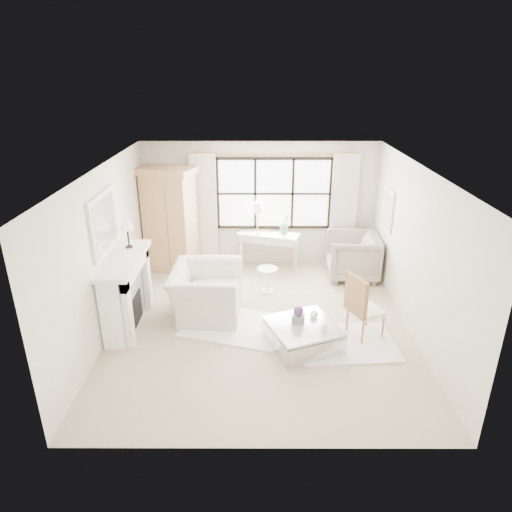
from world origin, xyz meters
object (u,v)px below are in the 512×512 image
object	(u,v)px
console_table	(268,251)
club_armchair	(206,292)
armoire	(170,219)
coffee_table	(303,336)

from	to	relation	value
console_table	club_armchair	world-z (taller)	club_armchair
club_armchair	console_table	bearing A→B (deg)	-27.29
armoire	console_table	world-z (taller)	armoire
club_armchair	coffee_table	size ratio (longest dim) A/B	1.03
armoire	club_armchair	distance (m)	2.28
coffee_table	club_armchair	bearing A→B (deg)	126.32
club_armchair	coffee_table	world-z (taller)	club_armchair
console_table	club_armchair	xyz separation A→B (m)	(-1.15, -2.04, 0.04)
club_armchair	coffee_table	distance (m)	1.94
armoire	club_armchair	bearing A→B (deg)	-46.53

